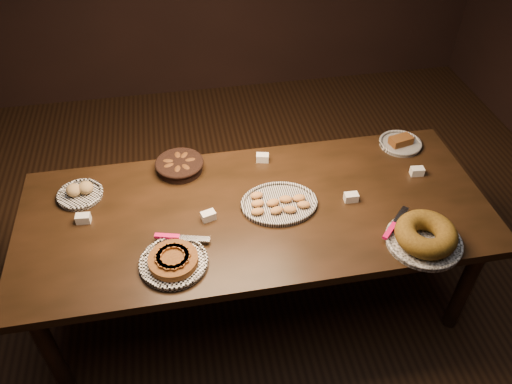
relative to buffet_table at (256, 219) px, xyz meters
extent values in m
plane|color=black|center=(0.00, 0.00, -0.68)|extent=(5.00, 5.00, 0.00)
cube|color=black|center=(0.00, 0.00, 0.05)|extent=(2.40, 1.00, 0.05)
cylinder|color=black|center=(-1.08, -0.38, -0.33)|extent=(0.08, 0.08, 0.70)
cylinder|color=black|center=(1.08, -0.38, -0.33)|extent=(0.08, 0.08, 0.70)
cylinder|color=black|center=(-1.08, 0.38, -0.33)|extent=(0.08, 0.08, 0.70)
cylinder|color=black|center=(1.08, 0.38, -0.33)|extent=(0.08, 0.08, 0.70)
torus|color=white|center=(-0.43, -0.29, 0.09)|extent=(0.32, 0.32, 0.02)
cylinder|color=#46240E|center=(-0.43, -0.29, 0.10)|extent=(0.30, 0.30, 0.04)
cube|color=#5B300F|center=(-0.38, -0.27, 0.13)|extent=(0.05, 0.08, 0.01)
cube|color=#5B300F|center=(-0.40, -0.24, 0.13)|extent=(0.08, 0.07, 0.01)
cube|color=#5B300F|center=(-0.42, -0.23, 0.13)|extent=(0.08, 0.04, 0.01)
cube|color=#5B300F|center=(-0.45, -0.23, 0.13)|extent=(0.08, 0.05, 0.01)
cube|color=#5B300F|center=(-0.48, -0.25, 0.13)|extent=(0.07, 0.07, 0.01)
cube|color=#5B300F|center=(-0.49, -0.27, 0.13)|extent=(0.04, 0.08, 0.01)
cube|color=#5B300F|center=(-0.49, -0.30, 0.13)|extent=(0.04, 0.08, 0.01)
cube|color=#5B300F|center=(-0.48, -0.33, 0.13)|extent=(0.07, 0.07, 0.01)
cube|color=#5B300F|center=(-0.46, -0.35, 0.13)|extent=(0.08, 0.05, 0.01)
cube|color=#5B300F|center=(-0.43, -0.35, 0.13)|extent=(0.08, 0.03, 0.01)
cube|color=#5B300F|center=(-0.40, -0.34, 0.13)|extent=(0.08, 0.06, 0.01)
cube|color=#5B300F|center=(-0.38, -0.32, 0.13)|extent=(0.06, 0.08, 0.01)
cube|color=#5B300F|center=(-0.37, -0.30, 0.13)|extent=(0.03, 0.08, 0.01)
cube|color=#ED0B5A|center=(-0.45, -0.14, 0.10)|extent=(0.12, 0.05, 0.02)
cube|color=silver|center=(-0.33, -0.17, 0.10)|extent=(0.15, 0.07, 0.00)
torus|color=black|center=(0.12, 0.00, 0.09)|extent=(0.32, 0.32, 0.02)
ellipsoid|color=#975A2B|center=(0.00, -0.05, 0.10)|extent=(0.07, 0.05, 0.03)
ellipsoid|color=#975A2B|center=(0.09, -0.06, 0.10)|extent=(0.08, 0.06, 0.03)
ellipsoid|color=#975A2B|center=(0.16, -0.06, 0.10)|extent=(0.08, 0.06, 0.03)
ellipsoid|color=#975A2B|center=(0.24, -0.04, 0.10)|extent=(0.07, 0.06, 0.03)
ellipsoid|color=#975A2B|center=(0.01, 0.01, 0.10)|extent=(0.07, 0.05, 0.03)
ellipsoid|color=#975A2B|center=(0.09, 0.00, 0.10)|extent=(0.08, 0.06, 0.03)
ellipsoid|color=#975A2B|center=(0.16, 0.01, 0.10)|extent=(0.08, 0.06, 0.03)
ellipsoid|color=#975A2B|center=(0.23, 0.01, 0.10)|extent=(0.07, 0.05, 0.03)
ellipsoid|color=#975A2B|center=(0.02, 0.07, 0.10)|extent=(0.07, 0.05, 0.03)
torus|color=black|center=(0.74, -0.37, 0.09)|extent=(0.36, 0.36, 0.02)
torus|color=brown|center=(0.74, -0.37, 0.14)|extent=(0.35, 0.35, 0.10)
cube|color=#ED0B5A|center=(0.60, -0.29, 0.10)|extent=(0.10, 0.10, 0.02)
cube|color=silver|center=(0.69, -0.20, 0.10)|extent=(0.13, 0.13, 0.00)
cylinder|color=black|center=(-0.36, 0.38, 0.10)|extent=(0.28, 0.28, 0.06)
torus|color=black|center=(-0.36, 0.38, 0.13)|extent=(0.27, 0.27, 0.02)
ellipsoid|color=#32180A|center=(-0.30, 0.39, 0.12)|extent=(0.08, 0.05, 0.04)
ellipsoid|color=#32180A|center=(-0.33, 0.43, 0.12)|extent=(0.08, 0.09, 0.04)
ellipsoid|color=#32180A|center=(-0.36, 0.44, 0.12)|extent=(0.05, 0.08, 0.04)
ellipsoid|color=#32180A|center=(-0.42, 0.40, 0.12)|extent=(0.09, 0.07, 0.04)
ellipsoid|color=#32180A|center=(-0.42, 0.36, 0.12)|extent=(0.09, 0.07, 0.04)
ellipsoid|color=#32180A|center=(-0.37, 0.32, 0.12)|extent=(0.06, 0.09, 0.04)
ellipsoid|color=#32180A|center=(-0.33, 0.33, 0.12)|extent=(0.08, 0.09, 0.04)
torus|color=white|center=(-0.89, 0.26, 0.09)|extent=(0.24, 0.24, 0.02)
ellipsoid|color=#9D7848|center=(-0.92, 0.26, 0.12)|extent=(0.08, 0.08, 0.06)
ellipsoid|color=#9D7848|center=(-0.86, 0.27, 0.12)|extent=(0.08, 0.08, 0.06)
torus|color=black|center=(0.94, 0.38, 0.09)|extent=(0.25, 0.25, 0.02)
cube|color=#46240E|center=(0.94, 0.38, 0.11)|extent=(0.14, 0.10, 0.05)
cube|color=white|center=(-0.25, -0.03, 0.10)|extent=(0.08, 0.06, 0.04)
cube|color=white|center=(0.11, 0.38, 0.10)|extent=(0.08, 0.06, 0.04)
cube|color=white|center=(0.50, -0.03, 0.10)|extent=(0.07, 0.05, 0.04)
cube|color=white|center=(-0.86, 0.06, 0.10)|extent=(0.07, 0.05, 0.04)
cube|color=white|center=(0.92, 0.11, 0.10)|extent=(0.07, 0.05, 0.04)
camera|label=1|loc=(-0.33, -1.80, 1.85)|focal=35.00mm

